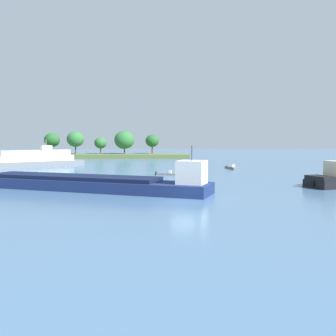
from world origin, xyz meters
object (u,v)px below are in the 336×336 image
small_motorboat (232,168)px  fishing_skiff (168,174)px  cargo_barge (87,182)px  tugboat (335,178)px  white_riverboat (34,160)px

small_motorboat → fishing_skiff: bearing=-135.7°
cargo_barge → small_motorboat: (25.66, 34.44, -0.74)m
tugboat → small_motorboat: size_ratio=1.47×
cargo_barge → tugboat: bearing=4.0°
small_motorboat → fishing_skiff: 20.24m
white_riverboat → tugboat: bearing=-35.0°
white_riverboat → small_motorboat: (46.06, -6.39, -1.45)m
white_riverboat → cargo_barge: bearing=-63.5°
tugboat → fishing_skiff: tugboat is taller
small_motorboat → fishing_skiff: (-14.49, -14.13, -0.05)m
small_motorboat → tugboat: bearing=-74.8°
small_motorboat → cargo_barge: bearing=-126.7°
white_riverboat → fishing_skiff: white_riverboat is taller
tugboat → small_motorboat: bearing=105.2°
cargo_barge → white_riverboat: white_riverboat is taller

